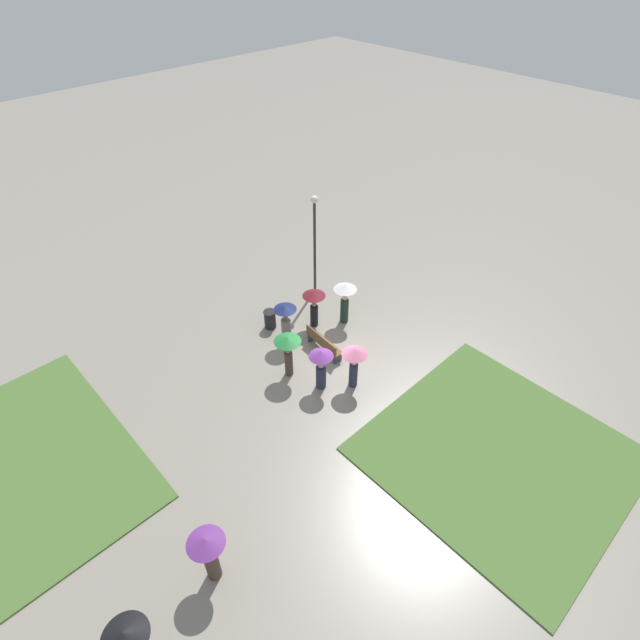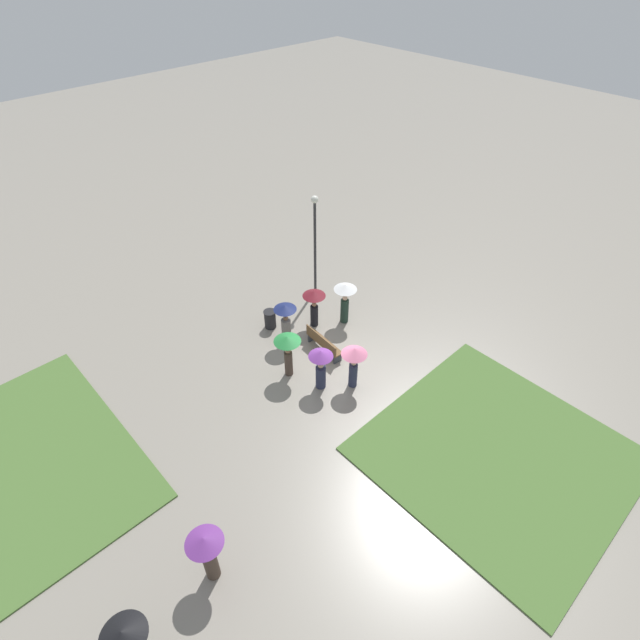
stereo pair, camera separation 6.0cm
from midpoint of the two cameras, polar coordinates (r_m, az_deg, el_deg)
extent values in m
plane|color=gray|center=(19.78, 1.18, -5.03)|extent=(90.00, 90.00, 0.00)
cube|color=#4C7033|center=(18.02, 19.74, -14.20)|extent=(7.61, 7.50, 0.06)
cube|color=brown|center=(20.03, 0.59, -2.65)|extent=(1.86, 0.56, 0.05)
cube|color=brown|center=(19.78, 0.19, -2.34)|extent=(1.83, 0.19, 0.45)
cube|color=#383D42|center=(19.73, 2.09, -4.39)|extent=(0.11, 0.38, 0.40)
cube|color=#383D42|center=(20.65, -0.84, -1.91)|extent=(0.11, 0.38, 0.40)
cylinder|color=#2D2D30|center=(22.24, -0.49, 8.07)|extent=(0.12, 0.12, 4.48)
sphere|color=white|center=(21.08, -0.53, 13.62)|extent=(0.32, 0.32, 0.32)
cylinder|color=#232326|center=(21.28, -5.64, 0.06)|extent=(0.49, 0.49, 0.80)
cylinder|color=black|center=(21.02, -5.71, 0.93)|extent=(0.53, 0.53, 0.03)
cylinder|color=#47382D|center=(19.05, -3.52, -4.95)|extent=(0.35, 0.35, 1.11)
sphere|color=#997051|center=(18.58, -3.60, -3.49)|extent=(0.23, 0.23, 0.23)
cylinder|color=#4C4C4F|center=(18.39, -3.63, -2.84)|extent=(0.02, 0.02, 0.35)
cone|color=#237A38|center=(18.20, -3.67, -2.19)|extent=(1.02, 1.02, 0.21)
cylinder|color=slate|center=(20.41, -3.79, -1.23)|extent=(0.54, 0.54, 1.15)
sphere|color=brown|center=(19.98, -3.87, 0.22)|extent=(0.20, 0.20, 0.20)
cylinder|color=#4C4C4F|center=(19.80, -3.90, 0.83)|extent=(0.02, 0.02, 0.35)
cone|color=navy|center=(19.64, -3.94, 1.44)|extent=(0.92, 0.92, 0.18)
cylinder|color=black|center=(21.22, -0.58, 0.52)|extent=(0.39, 0.39, 1.01)
sphere|color=#997051|center=(20.84, -0.59, 1.80)|extent=(0.20, 0.20, 0.20)
cylinder|color=#4C4C4F|center=(20.68, -0.60, 2.40)|extent=(0.02, 0.02, 0.35)
cone|color=maroon|center=(20.50, -0.60, 3.05)|extent=(0.97, 0.97, 0.24)
cylinder|color=#282D47|center=(18.60, 0.18, -6.51)|extent=(0.54, 0.54, 0.99)
sphere|color=tan|center=(18.17, 0.18, -5.20)|extent=(0.22, 0.22, 0.22)
cylinder|color=#4C4C4F|center=(17.97, 0.18, -4.56)|extent=(0.02, 0.02, 0.35)
cone|color=#703389|center=(17.76, 0.19, -3.86)|extent=(0.91, 0.91, 0.25)
cylinder|color=#282D47|center=(18.66, 3.88, -6.28)|extent=(0.45, 0.45, 1.06)
sphere|color=tan|center=(18.22, 3.97, -4.91)|extent=(0.20, 0.20, 0.20)
cylinder|color=#4C4C4F|center=(18.02, 4.01, -4.30)|extent=(0.02, 0.02, 0.35)
cone|color=pink|center=(17.81, 4.05, -3.58)|extent=(0.96, 0.96, 0.28)
cylinder|color=#1E3328|center=(21.39, 2.89, 1.07)|extent=(0.45, 0.45, 1.15)
sphere|color=tan|center=(20.97, 2.95, 2.52)|extent=(0.22, 0.22, 0.22)
cylinder|color=#4C4C4F|center=(20.80, 2.98, 3.14)|extent=(0.02, 0.02, 0.35)
cone|color=white|center=(20.64, 3.01, 3.77)|extent=(0.97, 0.97, 0.21)
cylinder|color=#4C4C4F|center=(13.87, -21.21, -30.84)|extent=(0.02, 0.02, 0.35)
cone|color=black|center=(13.60, -21.55, -30.40)|extent=(1.09, 1.09, 0.25)
cylinder|color=#47382D|center=(14.92, -12.23, -25.57)|extent=(0.53, 0.53, 1.19)
sphere|color=#997051|center=(14.30, -12.65, -24.39)|extent=(0.21, 0.21, 0.21)
cylinder|color=#4C4C4F|center=(14.05, -12.82, -23.88)|extent=(0.02, 0.02, 0.35)
cone|color=#703389|center=(13.80, -13.01, -23.35)|extent=(1.00, 1.00, 0.22)
camera|label=1|loc=(0.03, -89.91, 0.07)|focal=28.00mm
camera|label=2|loc=(0.03, 90.09, -0.07)|focal=28.00mm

